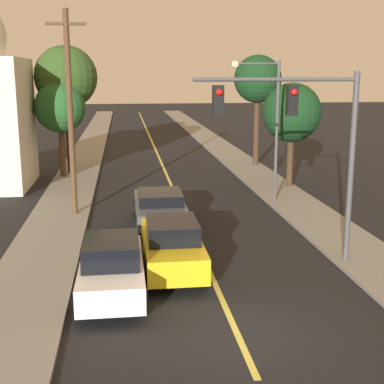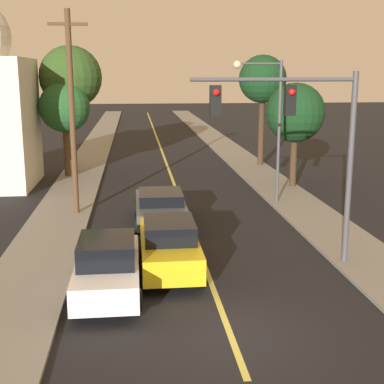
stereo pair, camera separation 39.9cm
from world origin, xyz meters
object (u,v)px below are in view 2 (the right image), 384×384
object	(u,v)px
car_near_lane_front	(169,245)
car_near_lane_second	(161,206)
tree_left_far	(71,78)
tree_right_far	(263,80)
car_outer_lane_front	(108,266)
streetlamp_right	(267,111)
traffic_signal_mast	(300,128)
utility_pole_left	(72,111)
tree_left_near	(65,108)
tree_right_near	(295,113)

from	to	relation	value
car_near_lane_front	car_near_lane_second	bearing A→B (deg)	90.00
tree_left_far	tree_right_far	size ratio (longest dim) A/B	1.06
tree_right_far	tree_left_far	bearing A→B (deg)	-173.33
car_outer_lane_front	streetlamp_right	world-z (taller)	streetlamp_right
traffic_signal_mast	tree_left_far	distance (m)	19.28
utility_pole_left	car_near_lane_second	bearing A→B (deg)	-27.29
car_near_lane_front	car_outer_lane_front	distance (m)	2.42
car_near_lane_front	tree_left_far	distance (m)	18.51
car_near_lane_front	tree_left_near	size ratio (longest dim) A/B	0.82
tree_left_near	tree_right_near	distance (m)	13.13
car_near_lane_second	traffic_signal_mast	distance (m)	7.57
car_near_lane_second	traffic_signal_mast	xyz separation A→B (m)	(4.00, -5.29, 3.66)
car_outer_lane_front	tree_left_far	xyz separation A→B (m)	(-2.86, 18.83, 4.96)
tree_left_far	tree_right_far	world-z (taller)	tree_left_far
traffic_signal_mast	tree_left_far	world-z (taller)	tree_left_far
car_near_lane_second	tree_right_near	bearing A→B (deg)	40.63
utility_pole_left	tree_right_far	bearing A→B (deg)	46.56
traffic_signal_mast	tree_left_near	distance (m)	18.37
traffic_signal_mast	car_near_lane_second	bearing A→B (deg)	127.11
car_near_lane_front	tree_right_near	distance (m)	14.20
streetlamp_right	utility_pole_left	bearing A→B (deg)	-173.10
tree_right_near	tree_right_far	bearing A→B (deg)	91.10
streetlamp_right	traffic_signal_mast	bearing A→B (deg)	-97.21
car_near_lane_second	utility_pole_left	bearing A→B (deg)	152.71
traffic_signal_mast	tree_right_near	distance (m)	12.15
tree_right_far	tree_right_near	bearing A→B (deg)	-88.90
car_outer_lane_front	tree_left_near	bearing A→B (deg)	100.12
streetlamp_right	utility_pole_left	size ratio (longest dim) A/B	0.77
car_outer_lane_front	tree_left_near	size ratio (longest dim) A/B	0.79
car_outer_lane_front	tree_right_far	distance (m)	22.68
car_near_lane_second	streetlamp_right	xyz separation A→B (m)	(5.03, 2.88, 3.62)
car_near_lane_second	tree_left_near	world-z (taller)	tree_left_near
car_near_lane_front	car_near_lane_second	distance (m)	5.34
streetlamp_right	tree_left_far	bearing A→B (deg)	137.13
tree_left_near	tree_right_far	size ratio (longest dim) A/B	0.77
utility_pole_left	tree_left_far	distance (m)	10.19
car_near_lane_front	car_outer_lane_front	size ratio (longest dim) A/B	1.04
car_near_lane_front	utility_pole_left	size ratio (longest dim) A/B	0.53
tree_right_near	car_outer_lane_front	bearing A→B (deg)	-124.72
car_near_lane_front	tree_left_near	xyz separation A→B (m)	(-4.97, 16.07, 3.24)
car_near_lane_front	utility_pole_left	world-z (taller)	utility_pole_left
car_near_lane_front	utility_pole_left	distance (m)	8.80
utility_pole_left	tree_left_near	world-z (taller)	utility_pole_left
tree_left_near	tree_right_far	distance (m)	12.60
car_near_lane_front	tree_left_near	bearing A→B (deg)	107.17
tree_left_near	tree_right_near	bearing A→B (deg)	-19.48
car_outer_lane_front	streetlamp_right	xyz separation A→B (m)	(6.84, 9.82, 3.55)
car_near_lane_second	tree_left_far	xyz separation A→B (m)	(-4.67, 11.88, 5.03)
car_near_lane_second	tree_right_near	size ratio (longest dim) A/B	0.86
streetlamp_right	tree_right_near	xyz separation A→B (m)	(2.38, 3.49, -0.38)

